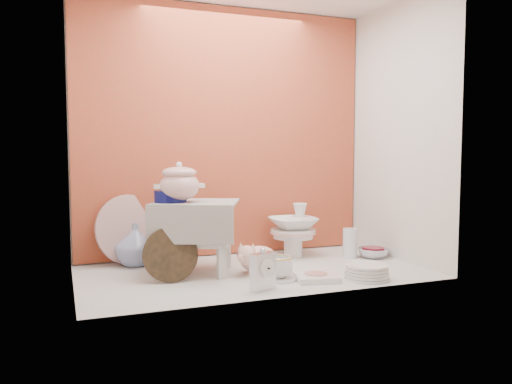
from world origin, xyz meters
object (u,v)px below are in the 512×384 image
at_px(soup_tureen, 179,182).
at_px(dinner_plate_stack, 367,271).
at_px(step_stool, 196,237).
at_px(porcelain_tower, 293,230).
at_px(floral_platter, 129,229).
at_px(gold_rim_teacup, 279,267).
at_px(crystal_bowl, 373,253).
at_px(blue_white_vase, 136,245).
at_px(mantel_clock, 263,269).
at_px(plush_pig, 258,258).

xyz_separation_m(soup_tureen, dinner_plate_stack, (0.84, -0.44, -0.44)).
bearing_deg(soup_tureen, step_stool, 6.11).
distance_m(dinner_plate_stack, porcelain_tower, 0.66).
distance_m(floral_platter, gold_rim_teacup, 0.92).
relative_size(soup_tureen, crystal_bowl, 1.37).
bearing_deg(step_stool, crystal_bowl, 22.42).
bearing_deg(floral_platter, blue_white_vase, -65.78).
bearing_deg(dinner_plate_stack, floral_platter, 143.65).
distance_m(mantel_clock, porcelain_tower, 0.79).
bearing_deg(floral_platter, step_stool, -48.07).
xyz_separation_m(dinner_plate_stack, crystal_bowl, (0.32, 0.43, -0.01)).
bearing_deg(blue_white_vase, floral_platter, 114.22).
relative_size(blue_white_vase, gold_rim_teacup, 1.75).
distance_m(crystal_bowl, porcelain_tower, 0.50).
height_order(step_stool, soup_tureen, soup_tureen).
bearing_deg(dinner_plate_stack, step_stool, 149.62).
height_order(blue_white_vase, dinner_plate_stack, blue_white_vase).
bearing_deg(blue_white_vase, dinner_plate_stack, -34.88).
bearing_deg(gold_rim_teacup, blue_white_vase, 136.82).
height_order(mantel_clock, gold_rim_teacup, mantel_clock).
bearing_deg(blue_white_vase, plush_pig, -35.23).
bearing_deg(gold_rim_teacup, soup_tureen, 145.52).
height_order(step_stool, floral_platter, floral_platter).
xyz_separation_m(step_stool, gold_rim_teacup, (0.34, -0.31, -0.12)).
bearing_deg(mantel_clock, dinner_plate_stack, -24.51).
distance_m(gold_rim_teacup, porcelain_tower, 0.59).
relative_size(soup_tureen, plush_pig, 0.97).
bearing_deg(porcelain_tower, mantel_clock, -125.05).
height_order(mantel_clock, dinner_plate_stack, mantel_clock).
relative_size(gold_rim_teacup, porcelain_tower, 0.42).
distance_m(blue_white_vase, porcelain_tower, 0.93).
bearing_deg(plush_pig, porcelain_tower, 35.27).
bearing_deg(soup_tureen, floral_platter, 121.92).
distance_m(soup_tureen, plush_pig, 0.57).
relative_size(blue_white_vase, plush_pig, 0.92).
relative_size(floral_platter, crystal_bowl, 2.18).
relative_size(floral_platter, porcelain_tower, 1.22).
distance_m(floral_platter, crystal_bowl, 1.44).
xyz_separation_m(plush_pig, crystal_bowl, (0.78, 0.11, -0.05)).
height_order(floral_platter, blue_white_vase, floral_platter).
xyz_separation_m(floral_platter, porcelain_tower, (0.95, -0.14, -0.03)).
height_order(floral_platter, crystal_bowl, floral_platter).
bearing_deg(mantel_clock, step_stool, 89.11).
distance_m(plush_pig, porcelain_tower, 0.48).
xyz_separation_m(soup_tureen, crystal_bowl, (1.17, -0.01, -0.45)).
bearing_deg(gold_rim_teacup, floral_platter, 135.23).
height_order(soup_tureen, plush_pig, soup_tureen).
bearing_deg(porcelain_tower, floral_platter, 171.48).
relative_size(dinner_plate_stack, crystal_bowl, 1.25).
bearing_deg(gold_rim_teacup, dinner_plate_stack, -18.59).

